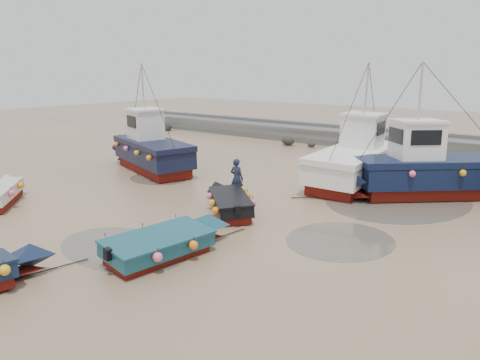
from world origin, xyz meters
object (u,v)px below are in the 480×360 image
(dinghy_0, at_px, (2,191))
(cabin_boat_1, at_px, (358,158))
(dinghy_4, at_px, (230,199))
(cabin_boat_0, at_px, (149,148))
(cabin_boat_2, at_px, (422,169))
(person, at_px, (237,198))
(dinghy_2, at_px, (167,240))

(dinghy_0, height_order, cabin_boat_1, cabin_boat_1)
(dinghy_4, relative_size, cabin_boat_0, 0.48)
(dinghy_4, relative_size, cabin_boat_2, 0.53)
(dinghy_4, relative_size, person, 2.48)
(dinghy_4, distance_m, cabin_boat_0, 9.91)
(dinghy_2, bearing_deg, dinghy_4, 113.15)
(dinghy_2, distance_m, person, 7.39)
(cabin_boat_1, distance_m, cabin_boat_2, 3.77)
(person, bearing_deg, cabin_boat_1, -118.80)
(dinghy_4, distance_m, person, 2.29)
(cabin_boat_1, height_order, person, cabin_boat_1)
(dinghy_0, bearing_deg, cabin_boat_1, 3.02)
(person, bearing_deg, dinghy_0, 38.79)
(dinghy_2, height_order, dinghy_4, same)
(cabin_boat_0, bearing_deg, dinghy_0, -159.82)
(dinghy_2, height_order, cabin_boat_0, cabin_boat_0)
(cabin_boat_1, xyz_separation_m, person, (-3.10, -6.50, -1.31))
(dinghy_2, relative_size, cabin_boat_0, 0.59)
(dinghy_0, xyz_separation_m, dinghy_2, (10.48, 0.25, 0.00))
(cabin_boat_2, bearing_deg, person, 87.44)
(cabin_boat_0, relative_size, cabin_boat_2, 1.11)
(cabin_boat_2, bearing_deg, dinghy_2, 119.36)
(cabin_boat_0, distance_m, cabin_boat_2, 15.28)
(cabin_boat_0, bearing_deg, cabin_boat_1, -47.51)
(dinghy_4, height_order, person, dinghy_4)
(cabin_boat_2, relative_size, person, 4.64)
(cabin_boat_2, distance_m, person, 8.84)
(cabin_boat_0, bearing_deg, dinghy_4, -92.39)
(dinghy_2, relative_size, cabin_boat_2, 0.66)
(cabin_boat_1, bearing_deg, cabin_boat_0, -162.53)
(cabin_boat_2, height_order, person, cabin_boat_2)
(dinghy_0, distance_m, dinghy_4, 10.46)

